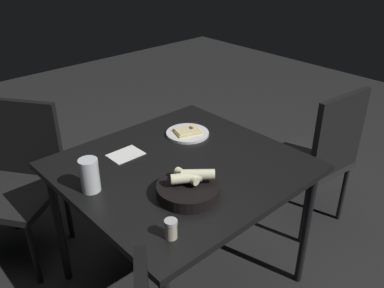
# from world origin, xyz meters

# --- Properties ---
(ground) EXTENTS (8.00, 8.00, 0.00)m
(ground) POSITION_xyz_m (0.00, 0.00, 0.00)
(ground) COLOR black
(dining_table) EXTENTS (1.05, 0.99, 0.74)m
(dining_table) POSITION_xyz_m (0.00, 0.00, 0.68)
(dining_table) COLOR black
(dining_table) RESTS_ON ground
(pizza_plate) EXTENTS (0.23, 0.23, 0.04)m
(pizza_plate) POSITION_xyz_m (-0.23, -0.21, 0.75)
(pizza_plate) COLOR white
(pizza_plate) RESTS_ON dining_table
(bread_basket) EXTENTS (0.26, 0.26, 0.12)m
(bread_basket) POSITION_xyz_m (0.14, 0.21, 0.78)
(bread_basket) COLOR black
(bread_basket) RESTS_ON dining_table
(beer_glass) EXTENTS (0.08, 0.08, 0.15)m
(beer_glass) POSITION_xyz_m (0.42, -0.10, 0.81)
(beer_glass) COLOR silver
(beer_glass) RESTS_ON dining_table
(pepper_shaker) EXTENTS (0.05, 0.05, 0.08)m
(pepper_shaker) POSITION_xyz_m (0.36, 0.36, 0.78)
(pepper_shaker) COLOR #BFB299
(pepper_shaker) RESTS_ON dining_table
(napkin) EXTENTS (0.16, 0.12, 0.00)m
(napkin) POSITION_xyz_m (0.14, -0.25, 0.74)
(napkin) COLOR white
(napkin) RESTS_ON dining_table
(chair_far) EXTENTS (0.48, 0.48, 0.93)m
(chair_far) POSITION_xyz_m (-0.94, 0.19, 0.52)
(chair_far) COLOR black
(chair_far) RESTS_ON ground
(chair_spare) EXTENTS (0.61, 0.61, 0.90)m
(chair_spare) POSITION_xyz_m (0.48, -0.83, 0.51)
(chair_spare) COLOR black
(chair_spare) RESTS_ON ground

